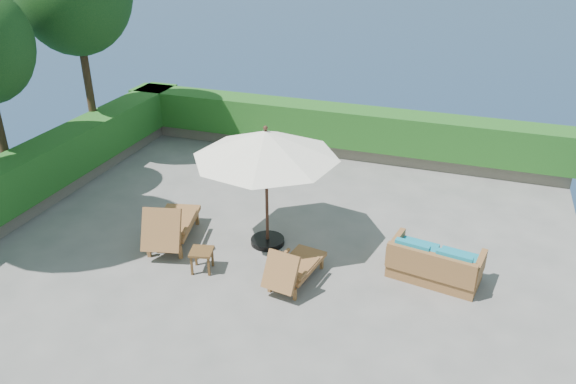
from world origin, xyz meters
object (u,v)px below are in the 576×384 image
(lounge_right, at_px, (293,267))
(patio_umbrella, at_px, (266,145))
(lounge_left, at_px, (171,225))
(side_table, at_px, (202,254))
(wicker_loveseat, at_px, (434,265))

(lounge_right, bearing_deg, patio_umbrella, 138.20)
(lounge_left, distance_m, side_table, 1.20)
(patio_umbrella, bearing_deg, lounge_left, -160.24)
(lounge_left, bearing_deg, lounge_right, -23.90)
(lounge_right, bearing_deg, side_table, -165.85)
(lounge_left, height_order, side_table, lounge_left)
(side_table, bearing_deg, wicker_loveseat, 15.29)
(lounge_right, bearing_deg, wicker_loveseat, 31.27)
(side_table, bearing_deg, lounge_right, 5.09)
(lounge_left, xyz_separation_m, side_table, (1.01, -0.65, -0.08))
(lounge_left, distance_m, wicker_loveseat, 5.14)
(lounge_left, xyz_separation_m, lounge_right, (2.75, -0.49, -0.08))
(lounge_left, relative_size, wicker_loveseat, 1.11)
(side_table, relative_size, wicker_loveseat, 0.28)
(side_table, bearing_deg, patio_umbrella, 58.25)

